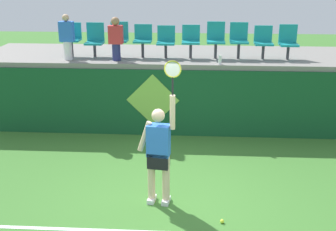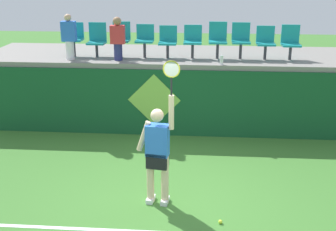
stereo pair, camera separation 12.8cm
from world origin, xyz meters
name	(u,v)px [view 2 (the right image)]	position (x,y,z in m)	size (l,w,h in m)	color
ground_plane	(168,203)	(0.00, 0.00, 0.00)	(40.00, 40.00, 0.00)	#3D752D
court_back_wall	(179,103)	(0.00, 3.30, 0.82)	(10.23, 0.20, 1.63)	#144C28
spectator_platform	(182,56)	(0.00, 4.56, 1.69)	(10.23, 2.62, 0.12)	gray
tennis_player	(158,151)	(-0.17, 0.01, 0.98)	(0.75, 0.31, 2.55)	white
tennis_ball	(220,222)	(0.90, -0.59, 0.03)	(0.07, 0.07, 0.07)	#D1E533
water_bottle	(222,60)	(0.99, 3.36, 1.86)	(0.08, 0.08, 0.22)	white
stadium_chair_0	(74,37)	(-2.69, 4.10, 2.23)	(0.44, 0.42, 0.83)	#38383D
stadium_chair_1	(97,39)	(-2.11, 4.11, 2.20)	(0.44, 0.42, 0.84)	#38383D
stadium_chair_2	(121,37)	(-1.50, 4.11, 2.24)	(0.44, 0.42, 0.86)	#38383D
stadium_chair_3	(145,38)	(-0.90, 4.10, 2.22)	(0.44, 0.42, 0.80)	#38383D
stadium_chair_4	(168,40)	(-0.32, 4.10, 2.19)	(0.44, 0.42, 0.78)	#38383D
stadium_chair_5	(193,40)	(0.29, 4.10, 2.21)	(0.44, 0.42, 0.80)	#38383D
stadium_chair_6	(218,38)	(0.91, 4.11, 2.25)	(0.44, 0.42, 0.88)	#38383D
stadium_chair_7	(241,39)	(1.47, 4.11, 2.25)	(0.44, 0.42, 0.87)	#38383D
stadium_chair_8	(266,41)	(2.07, 4.11, 2.20)	(0.44, 0.42, 0.80)	#38383D
stadium_chair_9	(291,41)	(2.67, 4.11, 2.20)	(0.44, 0.42, 0.83)	#38383D
spectator_0	(69,36)	(-2.69, 3.68, 2.32)	(0.34, 0.20, 1.09)	white
spectator_1	(118,38)	(-1.50, 3.66, 2.30)	(0.34, 0.20, 1.04)	navy
wall_signage_mount	(155,135)	(-0.58, 3.20, 0.00)	(1.27, 0.01, 1.54)	#144C28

